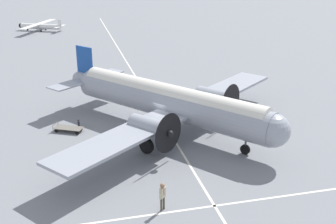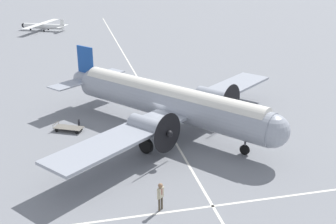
% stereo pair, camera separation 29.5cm
% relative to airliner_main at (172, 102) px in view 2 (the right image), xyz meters
% --- Properties ---
extents(ground_plane, '(300.00, 300.00, 0.00)m').
position_rel_airliner_main_xyz_m(ground_plane, '(-0.28, -0.22, -2.39)').
color(ground_plane, slate).
extents(apron_line_eastwest, '(120.00, 0.16, 0.01)m').
position_rel_airliner_main_xyz_m(apron_line_eastwest, '(-0.28, -0.19, -2.38)').
color(apron_line_eastwest, silver).
rests_on(apron_line_eastwest, ground_plane).
extents(apron_line_northsouth, '(0.16, 120.00, 0.01)m').
position_rel_airliner_main_xyz_m(apron_line_northsouth, '(10.40, -0.22, -2.38)').
color(apron_line_northsouth, silver).
rests_on(apron_line_northsouth, ground_plane).
extents(airliner_main, '(19.36, 20.10, 5.35)m').
position_rel_airliner_main_xyz_m(airliner_main, '(0.00, 0.00, 0.00)').
color(airliner_main, '#9399A3').
rests_on(airliner_main, ground_plane).
extents(crew_foreground, '(0.39, 0.44, 1.62)m').
position_rel_airliner_main_xyz_m(crew_foreground, '(10.10, -3.04, -1.39)').
color(crew_foreground, '#473D2D').
rests_on(crew_foreground, ground_plane).
extents(suitcase_near_door, '(0.35, 0.16, 0.54)m').
position_rel_airliner_main_xyz_m(suitcase_near_door, '(-2.67, -6.91, -2.14)').
color(suitcase_near_door, '#232328').
rests_on(suitcase_near_door, ground_plane).
extents(baggage_cart, '(1.83, 2.40, 0.56)m').
position_rel_airliner_main_xyz_m(baggage_cart, '(-1.86, -7.73, -2.11)').
color(baggage_cart, '#6B665B').
rests_on(baggage_cart, ground_plane).
extents(light_aircraft_distant, '(10.33, 8.06, 2.09)m').
position_rel_airliner_main_xyz_m(light_aircraft_distant, '(-47.76, -11.65, -1.53)').
color(light_aircraft_distant, white).
rests_on(light_aircraft_distant, ground_plane).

